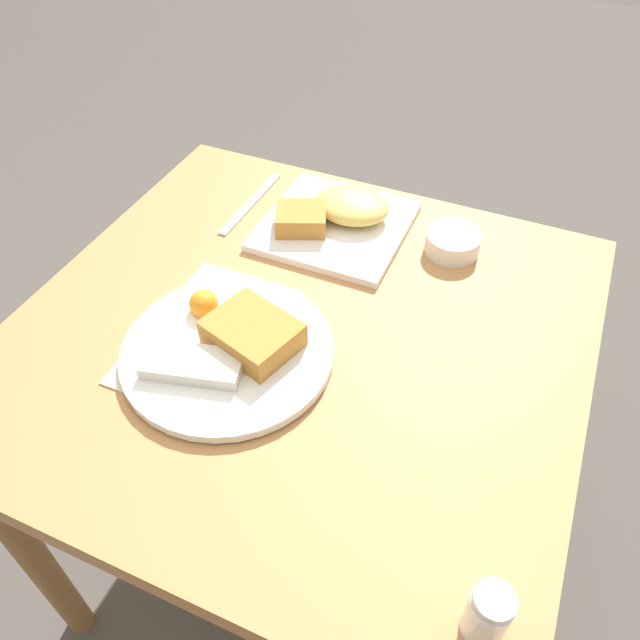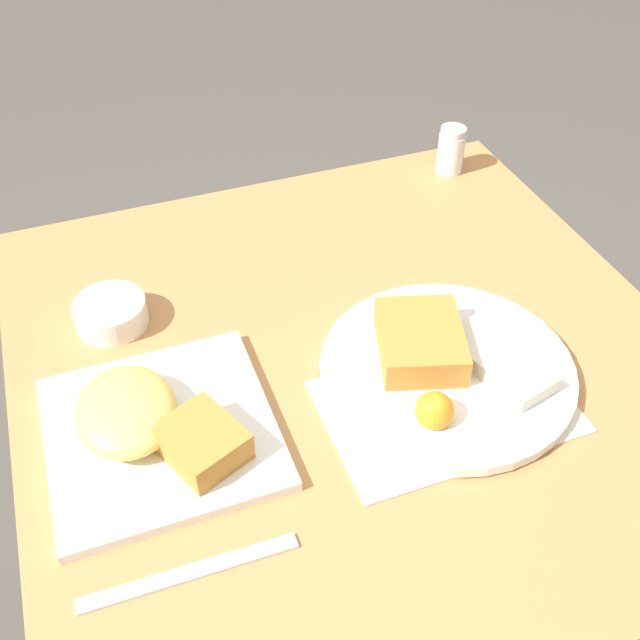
{
  "view_description": "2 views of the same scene",
  "coord_description": "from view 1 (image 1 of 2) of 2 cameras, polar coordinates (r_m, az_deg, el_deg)",
  "views": [
    {
      "loc": [
        -0.29,
        0.59,
        1.38
      ],
      "look_at": [
        -0.03,
        0.0,
        0.74
      ],
      "focal_mm": 35.0,
      "sensor_mm": 36.0,
      "label": 1
    },
    {
      "loc": [
        0.6,
        -0.27,
        1.36
      ],
      "look_at": [
        -0.04,
        -0.03,
        0.74
      ],
      "focal_mm": 42.0,
      "sensor_mm": 36.0,
      "label": 2
    }
  ],
  "objects": [
    {
      "name": "dining_table",
      "position": [
        1.01,
        -1.78,
        -4.42
      ],
      "size": [
        0.84,
        0.82,
        0.71
      ],
      "color": "#B27A47",
      "rests_on": "ground_plane"
    },
    {
      "name": "plate_square_near",
      "position": [
        1.12,
        1.56,
        9.4
      ],
      "size": [
        0.25,
        0.25,
        0.06
      ],
      "color": "white",
      "rests_on": "dining_table"
    },
    {
      "name": "plate_oval_far",
      "position": [
        0.9,
        -8.25,
        -2.36
      ],
      "size": [
        0.31,
        0.31,
        0.05
      ],
      "color": "white",
      "rests_on": "menu_card"
    },
    {
      "name": "sauce_ramekin",
      "position": [
        1.09,
        12.04,
        6.99
      ],
      "size": [
        0.09,
        0.09,
        0.04
      ],
      "color": "white",
      "rests_on": "dining_table"
    },
    {
      "name": "menu_card",
      "position": [
        0.94,
        -10.11,
        -1.35
      ],
      "size": [
        0.19,
        0.28,
        0.0
      ],
      "rotation": [
        0.0,
        0.0,
        0.0
      ],
      "color": "beige",
      "rests_on": "dining_table"
    },
    {
      "name": "salt_shaker",
      "position": [
        0.7,
        15.01,
        -24.65
      ],
      "size": [
        0.04,
        0.04,
        0.08
      ],
      "color": "white",
      "rests_on": "dining_table"
    },
    {
      "name": "ground_plane",
      "position": [
        1.53,
        -1.24,
        -19.47
      ],
      "size": [
        8.0,
        8.0,
        0.0
      ],
      "primitive_type": "plane",
      "color": "#4C4742"
    },
    {
      "name": "butter_knife",
      "position": [
        1.2,
        -6.35,
        10.58
      ],
      "size": [
        0.02,
        0.21,
        0.0
      ],
      "rotation": [
        0.0,
        0.0,
        1.55
      ],
      "color": "silver",
      "rests_on": "dining_table"
    }
  ]
}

